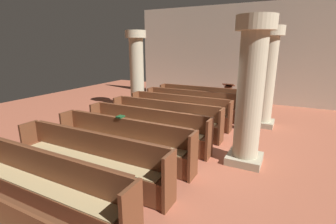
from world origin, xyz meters
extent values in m
plane|color=#AD5B42|center=(0.00, 0.00, 0.00)|extent=(19.20, 19.20, 0.00)
cube|color=beige|center=(0.00, 6.08, 2.25)|extent=(10.00, 0.16, 4.50)
cube|color=brown|center=(-0.73, 3.43, 0.47)|extent=(3.47, 0.38, 0.05)
cube|color=brown|center=(-0.73, 3.59, 0.74)|extent=(3.47, 0.04, 0.50)
cube|color=brown|center=(-0.73, 3.64, 0.98)|extent=(3.34, 0.06, 0.02)
cube|color=brown|center=(-2.50, 3.43, 0.49)|extent=(0.06, 0.44, 0.99)
cube|color=brown|center=(1.04, 3.43, 0.49)|extent=(0.06, 0.44, 0.99)
cube|color=brown|center=(-0.73, 3.25, 0.23)|extent=(3.47, 0.03, 0.43)
cube|color=tan|center=(-0.73, 3.41, 0.51)|extent=(3.20, 0.32, 0.02)
cube|color=brown|center=(-0.73, 2.37, 0.47)|extent=(3.47, 0.38, 0.05)
cube|color=brown|center=(-0.73, 2.54, 0.74)|extent=(3.47, 0.04, 0.50)
cube|color=brown|center=(-0.73, 2.59, 0.98)|extent=(3.34, 0.06, 0.02)
cube|color=brown|center=(-2.50, 2.37, 0.49)|extent=(0.06, 0.44, 0.99)
cube|color=brown|center=(1.04, 2.37, 0.49)|extent=(0.06, 0.44, 0.99)
cube|color=brown|center=(-0.73, 2.20, 0.23)|extent=(3.47, 0.03, 0.43)
cube|color=tan|center=(-0.73, 2.35, 0.51)|extent=(3.20, 0.32, 0.02)
cube|color=brown|center=(-0.73, 1.32, 0.47)|extent=(3.47, 0.38, 0.05)
cube|color=brown|center=(-0.73, 1.49, 0.74)|extent=(3.47, 0.04, 0.50)
cube|color=brown|center=(-0.73, 1.54, 0.98)|extent=(3.34, 0.06, 0.02)
cube|color=brown|center=(-2.50, 1.32, 0.49)|extent=(0.06, 0.44, 0.99)
cube|color=brown|center=(1.04, 1.32, 0.49)|extent=(0.06, 0.44, 0.99)
cube|color=brown|center=(-0.73, 1.15, 0.23)|extent=(3.47, 0.03, 0.43)
cube|color=tan|center=(-0.73, 1.30, 0.51)|extent=(3.20, 0.32, 0.02)
cube|color=brown|center=(-0.73, 0.27, 0.47)|extent=(3.47, 0.38, 0.05)
cube|color=brown|center=(-0.73, 0.44, 0.74)|extent=(3.47, 0.05, 0.50)
cube|color=brown|center=(-0.73, 0.48, 0.98)|extent=(3.34, 0.06, 0.02)
cube|color=brown|center=(-2.50, 0.27, 0.49)|extent=(0.06, 0.44, 0.99)
cube|color=brown|center=(1.04, 0.27, 0.49)|extent=(0.06, 0.44, 0.99)
cube|color=brown|center=(-0.73, 0.09, 0.23)|extent=(3.47, 0.03, 0.43)
cube|color=tan|center=(-0.73, 0.25, 0.51)|extent=(3.20, 0.32, 0.02)
cube|color=brown|center=(-0.73, -0.78, 0.47)|extent=(3.47, 0.38, 0.05)
cube|color=brown|center=(-0.73, -0.62, 0.74)|extent=(3.47, 0.04, 0.50)
cube|color=brown|center=(-0.73, -0.57, 0.98)|extent=(3.34, 0.06, 0.02)
cube|color=brown|center=(-2.50, -0.78, 0.49)|extent=(0.06, 0.44, 0.99)
cube|color=brown|center=(1.04, -0.78, 0.49)|extent=(0.06, 0.44, 0.99)
cube|color=brown|center=(-0.73, -0.96, 0.23)|extent=(3.47, 0.03, 0.43)
cube|color=tan|center=(-0.73, -0.80, 0.51)|extent=(3.20, 0.32, 0.02)
cube|color=brown|center=(-0.73, -1.84, 0.47)|extent=(3.47, 0.38, 0.05)
cube|color=brown|center=(-0.73, -1.67, 0.74)|extent=(3.47, 0.04, 0.50)
cube|color=brown|center=(-0.73, -1.62, 0.98)|extent=(3.34, 0.06, 0.02)
cube|color=brown|center=(-2.50, -1.84, 0.49)|extent=(0.06, 0.44, 0.99)
cube|color=brown|center=(1.04, -1.84, 0.49)|extent=(0.06, 0.44, 0.99)
cube|color=brown|center=(-0.73, -2.01, 0.23)|extent=(3.47, 0.03, 0.43)
cube|color=tan|center=(-0.73, -1.86, 0.51)|extent=(3.20, 0.32, 0.02)
cube|color=brown|center=(-0.73, -2.89, 0.47)|extent=(3.47, 0.38, 0.05)
cube|color=brown|center=(-0.73, -2.72, 0.74)|extent=(3.47, 0.04, 0.50)
cube|color=brown|center=(-0.73, -2.67, 0.98)|extent=(3.34, 0.06, 0.02)
cube|color=brown|center=(-2.50, -2.89, 0.49)|extent=(0.06, 0.44, 0.99)
cube|color=brown|center=(1.04, -2.89, 0.49)|extent=(0.06, 0.44, 0.99)
cube|color=brown|center=(-0.73, -3.06, 0.23)|extent=(3.47, 0.03, 0.43)
cube|color=tan|center=(-0.73, -2.91, 0.51)|extent=(3.20, 0.32, 0.02)
cube|color=brown|center=(-0.73, -3.94, 0.47)|extent=(3.47, 0.38, 0.05)
cube|color=brown|center=(-0.73, -3.77, 0.74)|extent=(3.47, 0.04, 0.50)
cube|color=brown|center=(-0.73, -3.73, 0.98)|extent=(3.34, 0.06, 0.02)
cube|color=brown|center=(1.04, -3.94, 0.49)|extent=(0.06, 0.44, 0.99)
cube|color=brown|center=(-0.73, -4.12, 0.23)|extent=(3.47, 0.03, 0.43)
cube|color=tan|center=(-0.73, -3.96, 0.51)|extent=(3.20, 0.32, 0.02)
cube|color=tan|center=(1.85, 2.50, 0.09)|extent=(0.78, 0.78, 0.18)
cylinder|color=#BCB293|center=(1.85, 2.50, 1.56)|extent=(0.58, 0.58, 2.76)
cylinder|color=beige|center=(1.85, 2.50, 3.09)|extent=(0.84, 0.84, 0.30)
cube|color=tan|center=(-3.25, 2.54, 0.09)|extent=(0.78, 0.78, 0.18)
cylinder|color=#BCB293|center=(-3.25, 2.54, 1.56)|extent=(0.58, 0.58, 2.76)
cylinder|color=beige|center=(-3.25, 2.54, 3.09)|extent=(0.84, 0.84, 0.30)
cube|color=tan|center=(1.85, -0.60, 0.09)|extent=(0.77, 0.77, 0.18)
cylinder|color=#BCB293|center=(1.85, -0.60, 1.56)|extent=(0.57, 0.57, 2.76)
cylinder|color=beige|center=(1.85, -0.60, 3.09)|extent=(0.82, 0.82, 0.30)
cube|color=#562B1A|center=(0.19, 4.43, 0.03)|extent=(0.45, 0.45, 0.06)
cube|color=brown|center=(0.19, 4.43, 0.47)|extent=(0.28, 0.28, 0.95)
cube|color=brown|center=(0.19, 4.43, 1.01)|extent=(0.48, 0.35, 0.15)
cube|color=#194723|center=(-0.91, -1.63, 1.01)|extent=(0.14, 0.18, 0.04)
cube|color=navy|center=(1.39, 1.84, 0.13)|extent=(0.37, 0.27, 0.26)
camera|label=1|loc=(2.65, -6.08, 2.64)|focal=26.15mm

